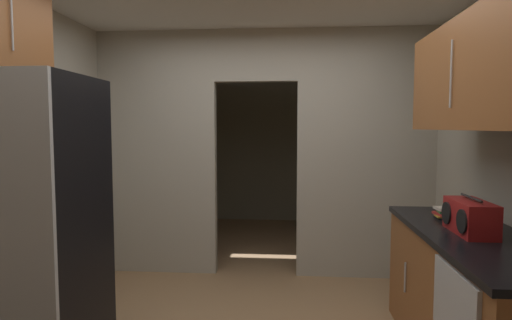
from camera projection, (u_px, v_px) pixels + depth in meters
name	position (u px, v px, depth m)	size (l,w,h in m)	color
kitchen_partition	(265.00, 148.00, 4.51)	(3.50, 0.12, 2.56)	#ADA899
adjoining_room_shell	(272.00, 146.00, 6.39)	(3.50, 2.76, 2.56)	gray
refrigerator	(19.00, 232.00, 2.58)	(0.86, 0.76, 1.86)	black
lower_cabinet_run	(473.00, 305.00, 2.69)	(0.64, 1.86, 0.90)	brown
upper_cabinet_counterside	(482.00, 74.00, 2.58)	(0.36, 1.67, 0.68)	brown
boombox	(470.00, 217.00, 2.67)	(0.20, 0.42, 0.23)	maroon
book_stack	(444.00, 213.00, 3.09)	(0.13, 0.17, 0.08)	black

